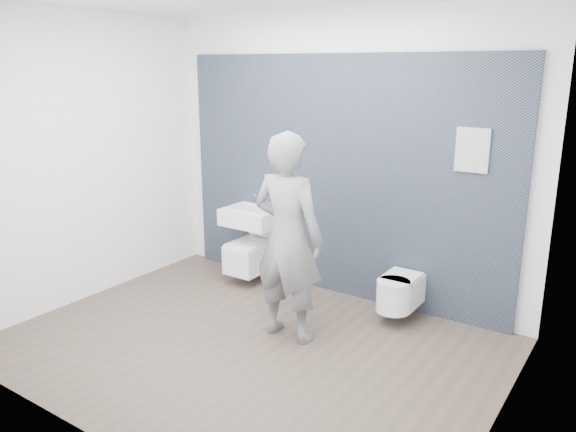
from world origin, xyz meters
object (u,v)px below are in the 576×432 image
Objects in this scene: toilet_rounded at (398,292)px; visitor at (288,238)px; toilet_square at (251,254)px; washbasin at (252,216)px.

visitor reaches higher than toilet_rounded.
toilet_square is 1.72m from toilet_rounded.
visitor is at bearing -128.98° from toilet_rounded.
toilet_rounded is 1.22m from visitor.
toilet_rounded is 0.30× the size of visitor.
visitor is at bearing -39.40° from washbasin.
toilet_rounded is (1.72, -0.02, -0.03)m from toilet_square.
toilet_square is 0.40× the size of visitor.
washbasin reaches higher than toilet_rounded.
toilet_square is (-0.00, -0.03, -0.42)m from washbasin.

